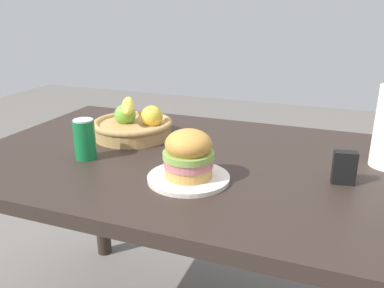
{
  "coord_description": "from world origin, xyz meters",
  "views": [
    {
      "loc": [
        0.42,
        -1.1,
        1.2
      ],
      "look_at": [
        0.02,
        -0.05,
        0.81
      ],
      "focal_mm": 36.95,
      "sensor_mm": 36.0,
      "label": 1
    }
  ],
  "objects_px": {
    "soda_can": "(85,139)",
    "fruit_basket": "(133,125)",
    "sandwich": "(189,154)",
    "plate": "(189,178)",
    "napkin_holder": "(344,168)"
  },
  "relations": [
    {
      "from": "plate",
      "to": "soda_can",
      "type": "relative_size",
      "value": 1.8
    },
    {
      "from": "fruit_basket",
      "to": "plate",
      "type": "bearing_deg",
      "value": -41.0
    },
    {
      "from": "plate",
      "to": "napkin_holder",
      "type": "bearing_deg",
      "value": 18.01
    },
    {
      "from": "soda_can",
      "to": "fruit_basket",
      "type": "distance_m",
      "value": 0.25
    },
    {
      "from": "soda_can",
      "to": "fruit_basket",
      "type": "bearing_deg",
      "value": 82.58
    },
    {
      "from": "plate",
      "to": "fruit_basket",
      "type": "xyz_separation_m",
      "value": [
        -0.33,
        0.28,
        0.04
      ]
    },
    {
      "from": "sandwich",
      "to": "plate",
      "type": "bearing_deg",
      "value": 75.96
    },
    {
      "from": "plate",
      "to": "sandwich",
      "type": "height_order",
      "value": "sandwich"
    },
    {
      "from": "sandwich",
      "to": "fruit_basket",
      "type": "relative_size",
      "value": 0.48
    },
    {
      "from": "sandwich",
      "to": "napkin_holder",
      "type": "relative_size",
      "value": 1.55
    },
    {
      "from": "sandwich",
      "to": "soda_can",
      "type": "height_order",
      "value": "sandwich"
    },
    {
      "from": "plate",
      "to": "sandwich",
      "type": "bearing_deg",
      "value": -104.04
    },
    {
      "from": "fruit_basket",
      "to": "napkin_holder",
      "type": "relative_size",
      "value": 3.22
    },
    {
      "from": "napkin_holder",
      "to": "plate",
      "type": "bearing_deg",
      "value": -171.2
    },
    {
      "from": "plate",
      "to": "napkin_holder",
      "type": "relative_size",
      "value": 2.52
    }
  ]
}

